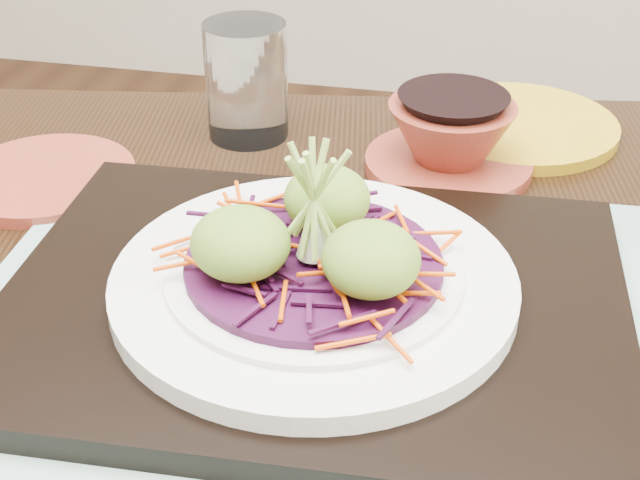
% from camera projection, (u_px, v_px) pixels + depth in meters
% --- Properties ---
extents(dining_table, '(1.19, 0.90, 0.68)m').
position_uv_depth(dining_table, '(292.00, 379.00, 0.71)').
color(dining_table, black).
rests_on(dining_table, ground).
extents(placemat, '(0.52, 0.41, 0.00)m').
position_uv_depth(placemat, '(314.00, 316.00, 0.63)').
color(placemat, '#85AC9C').
rests_on(placemat, dining_table).
extents(serving_tray, '(0.45, 0.35, 0.02)m').
position_uv_depth(serving_tray, '(314.00, 303.00, 0.63)').
color(serving_tray, black).
rests_on(serving_tray, placemat).
extents(white_plate, '(0.28, 0.28, 0.02)m').
position_uv_depth(white_plate, '(314.00, 281.00, 0.62)').
color(white_plate, silver).
rests_on(white_plate, serving_tray).
extents(cabbage_bed, '(0.18, 0.18, 0.01)m').
position_uv_depth(cabbage_bed, '(314.00, 264.00, 0.61)').
color(cabbage_bed, '#380B2F').
rests_on(cabbage_bed, white_plate).
extents(carrot_julienne, '(0.22, 0.22, 0.01)m').
position_uv_depth(carrot_julienne, '(314.00, 253.00, 0.60)').
color(carrot_julienne, '#CC4103').
rests_on(carrot_julienne, cabbage_bed).
extents(guacamole_scoops, '(0.15, 0.14, 0.05)m').
position_uv_depth(guacamole_scoops, '(313.00, 233.00, 0.60)').
color(guacamole_scoops, olive).
rests_on(guacamole_scoops, cabbage_bed).
extents(scallion_garnish, '(0.07, 0.07, 0.10)m').
position_uv_depth(scallion_garnish, '(314.00, 205.00, 0.58)').
color(scallion_garnish, '#8CB046').
rests_on(scallion_garnish, cabbage_bed).
extents(terracotta_side_plate, '(0.16, 0.16, 0.01)m').
position_uv_depth(terracotta_side_plate, '(45.00, 178.00, 0.80)').
color(terracotta_side_plate, maroon).
rests_on(terracotta_side_plate, dining_table).
extents(water_glass, '(0.10, 0.10, 0.11)m').
position_uv_depth(water_glass, '(247.00, 81.00, 0.86)').
color(water_glass, white).
rests_on(water_glass, dining_table).
extents(terracotta_bowl_set, '(0.18, 0.18, 0.06)m').
position_uv_depth(terracotta_bowl_set, '(450.00, 141.00, 0.81)').
color(terracotta_bowl_set, maroon).
rests_on(terracotta_bowl_set, dining_table).
extents(yellow_plate, '(0.24, 0.24, 0.01)m').
position_uv_depth(yellow_plate, '(519.00, 125.00, 0.89)').
color(yellow_plate, '#AA8512').
rests_on(yellow_plate, dining_table).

